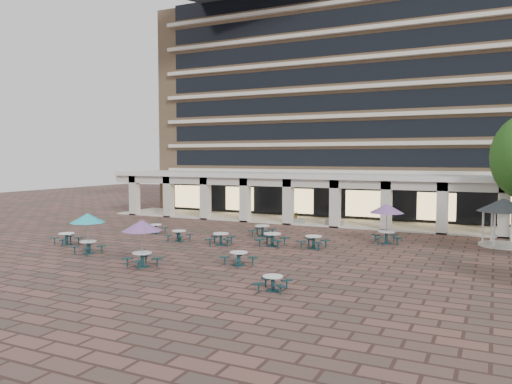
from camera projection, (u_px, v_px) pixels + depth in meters
ground at (246, 250)px, 31.59m from camera, size 120.00×120.00×0.00m
apartment_building at (352, 94)px, 53.60m from camera, size 40.00×15.50×25.20m
retail_arcade at (320, 189)px, 44.68m from camera, size 42.00×6.60×4.40m
picnic_table_0 at (67, 238)px, 33.51m from camera, size 2.04×2.04×0.78m
picnic_table_1 at (239, 257)px, 27.06m from camera, size 1.99×1.99×0.73m
picnic_table_3 at (273, 282)px, 21.86m from camera, size 1.64×1.64×0.67m
picnic_table_4 at (88, 220)px, 30.26m from camera, size 2.12×2.12×2.44m
picnic_table_5 at (221, 238)px, 33.28m from camera, size 2.11×2.11×0.81m
picnic_table_6 at (142, 227)px, 26.57m from camera, size 2.16×2.16×2.50m
picnic_table_7 at (314, 241)px, 32.08m from camera, size 1.92×1.92×0.82m
picnic_table_8 at (179, 235)px, 34.89m from camera, size 1.70×1.70×0.74m
picnic_table_9 at (262, 230)px, 36.99m from camera, size 2.00×2.00×0.82m
picnic_table_11 at (387, 210)px, 33.77m from camera, size 2.33×2.33×2.69m
picnic_table_12 at (156, 228)px, 38.47m from camera, size 1.58×1.58×0.69m
picnic_table_13 at (272, 238)px, 32.83m from camera, size 2.00×2.00×0.87m
gazebo at (504, 210)px, 32.71m from camera, size 3.38×3.38×3.15m
planter_left at (296, 219)px, 43.84m from camera, size 1.50×0.61×1.15m
planter_right at (334, 221)px, 42.32m from camera, size 1.50×0.72×1.21m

